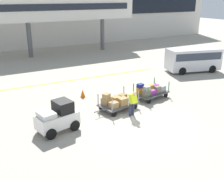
{
  "coord_description": "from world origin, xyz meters",
  "views": [
    {
      "loc": [
        -7.52,
        -10.47,
        6.6
      ],
      "look_at": [
        0.19,
        3.27,
        1.03
      ],
      "focal_mm": 42.67,
      "sensor_mm": 36.0,
      "label": 1
    }
  ],
  "objects_px": {
    "baggage_cart_lead": "(117,102)",
    "baggage_tug": "(58,117)",
    "baggage_handler": "(133,102)",
    "shuttle_van": "(193,58)",
    "baggage_cart_middle": "(151,91)",
    "safety_cone_near": "(83,93)"
  },
  "relations": [
    {
      "from": "baggage_tug",
      "to": "baggage_cart_middle",
      "type": "relative_size",
      "value": 0.74
    },
    {
      "from": "baggage_tug",
      "to": "shuttle_van",
      "type": "distance_m",
      "value": 15.38
    },
    {
      "from": "baggage_cart_middle",
      "to": "baggage_handler",
      "type": "bearing_deg",
      "value": -146.01
    },
    {
      "from": "baggage_handler",
      "to": "shuttle_van",
      "type": "distance_m",
      "value": 11.56
    },
    {
      "from": "baggage_cart_lead",
      "to": "shuttle_van",
      "type": "bearing_deg",
      "value": 21.78
    },
    {
      "from": "baggage_handler",
      "to": "shuttle_van",
      "type": "relative_size",
      "value": 0.3
    },
    {
      "from": "baggage_cart_lead",
      "to": "baggage_handler",
      "type": "bearing_deg",
      "value": -73.63
    },
    {
      "from": "baggage_cart_middle",
      "to": "baggage_tug",
      "type": "bearing_deg",
      "value": -168.55
    },
    {
      "from": "baggage_tug",
      "to": "shuttle_van",
      "type": "height_order",
      "value": "shuttle_van"
    },
    {
      "from": "baggage_handler",
      "to": "baggage_cart_lead",
      "type": "bearing_deg",
      "value": 106.37
    },
    {
      "from": "baggage_cart_lead",
      "to": "shuttle_van",
      "type": "distance_m",
      "value": 11.39
    },
    {
      "from": "baggage_cart_lead",
      "to": "safety_cone_near",
      "type": "xyz_separation_m",
      "value": [
        -0.95,
        2.97,
        -0.24
      ]
    },
    {
      "from": "baggage_cart_lead",
      "to": "baggage_handler",
      "type": "relative_size",
      "value": 1.97
    },
    {
      "from": "baggage_cart_middle",
      "to": "shuttle_van",
      "type": "height_order",
      "value": "shuttle_van"
    },
    {
      "from": "baggage_cart_lead",
      "to": "shuttle_van",
      "type": "relative_size",
      "value": 0.6
    },
    {
      "from": "baggage_cart_lead",
      "to": "baggage_tug",
      "type": "bearing_deg",
      "value": -167.98
    },
    {
      "from": "baggage_handler",
      "to": "baggage_cart_middle",
      "type": "bearing_deg",
      "value": 33.99
    },
    {
      "from": "shuttle_van",
      "to": "safety_cone_near",
      "type": "distance_m",
      "value": 11.61
    },
    {
      "from": "baggage_cart_lead",
      "to": "baggage_handler",
      "type": "height_order",
      "value": "baggage_handler"
    },
    {
      "from": "baggage_handler",
      "to": "baggage_tug",
      "type": "bearing_deg",
      "value": 175.09
    },
    {
      "from": "baggage_cart_lead",
      "to": "baggage_cart_middle",
      "type": "relative_size",
      "value": 1.0
    },
    {
      "from": "baggage_cart_middle",
      "to": "baggage_handler",
      "type": "distance_m",
      "value": 3.2
    }
  ]
}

